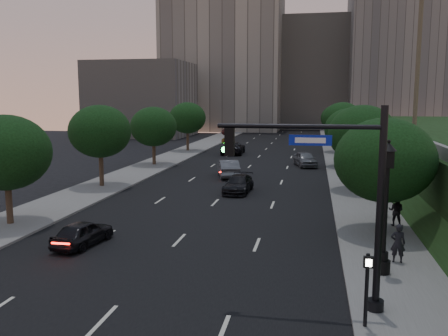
% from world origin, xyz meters
% --- Properties ---
extents(ground, '(160.00, 160.00, 0.00)m').
position_xyz_m(ground, '(0.00, 0.00, 0.00)').
color(ground, black).
rests_on(ground, ground).
extents(road_surface, '(16.00, 140.00, 0.02)m').
position_xyz_m(road_surface, '(0.00, 30.00, 0.01)').
color(road_surface, black).
rests_on(road_surface, ground).
extents(sidewalk_right, '(4.50, 140.00, 0.15)m').
position_xyz_m(sidewalk_right, '(10.25, 30.00, 0.07)').
color(sidewalk_right, slate).
rests_on(sidewalk_right, ground).
extents(sidewalk_left, '(4.50, 140.00, 0.15)m').
position_xyz_m(sidewalk_left, '(-10.25, 30.00, 0.07)').
color(sidewalk_left, slate).
rests_on(sidewalk_left, ground).
extents(parapet_wall, '(0.35, 90.00, 0.70)m').
position_xyz_m(parapet_wall, '(13.50, 28.00, 4.35)').
color(parapet_wall, slate).
rests_on(parapet_wall, embankment).
extents(office_block_left, '(26.00, 20.00, 32.00)m').
position_xyz_m(office_block_left, '(-14.00, 92.00, 16.00)').
color(office_block_left, gray).
rests_on(office_block_left, ground).
extents(office_block_mid, '(22.00, 18.00, 26.00)m').
position_xyz_m(office_block_mid, '(6.00, 102.00, 13.00)').
color(office_block_mid, '#99968C').
rests_on(office_block_mid, ground).
extents(office_block_right, '(20.00, 22.00, 36.00)m').
position_xyz_m(office_block_right, '(24.00, 96.00, 18.00)').
color(office_block_right, slate).
rests_on(office_block_right, ground).
extents(office_block_filler, '(18.00, 16.00, 14.00)m').
position_xyz_m(office_block_filler, '(-26.00, 70.00, 7.00)').
color(office_block_filler, '#99968C').
rests_on(office_block_filler, ground).
extents(tree_right_a, '(5.20, 5.20, 6.24)m').
position_xyz_m(tree_right_a, '(10.30, 8.00, 4.02)').
color(tree_right_a, '#38281C').
rests_on(tree_right_a, ground).
extents(tree_right_b, '(5.20, 5.20, 6.74)m').
position_xyz_m(tree_right_b, '(10.30, 20.00, 4.52)').
color(tree_right_b, '#38281C').
rests_on(tree_right_b, ground).
extents(tree_right_c, '(5.20, 5.20, 6.24)m').
position_xyz_m(tree_right_c, '(10.30, 33.00, 4.02)').
color(tree_right_c, '#38281C').
rests_on(tree_right_c, ground).
extents(tree_right_d, '(5.20, 5.20, 6.74)m').
position_xyz_m(tree_right_d, '(10.30, 47.00, 4.52)').
color(tree_right_d, '#38281C').
rests_on(tree_right_d, ground).
extents(tree_right_e, '(5.20, 5.20, 6.24)m').
position_xyz_m(tree_right_e, '(10.30, 62.00, 4.02)').
color(tree_right_e, '#38281C').
rests_on(tree_right_e, ground).
extents(tree_left_a, '(5.00, 5.00, 6.34)m').
position_xyz_m(tree_left_a, '(-10.30, 6.00, 4.21)').
color(tree_left_a, '#38281C').
rests_on(tree_left_a, ground).
extents(tree_left_b, '(5.00, 5.00, 6.71)m').
position_xyz_m(tree_left_b, '(-10.30, 18.00, 4.58)').
color(tree_left_b, '#38281C').
rests_on(tree_left_b, ground).
extents(tree_left_c, '(5.00, 5.00, 6.34)m').
position_xyz_m(tree_left_c, '(-10.30, 31.00, 4.21)').
color(tree_left_c, '#38281C').
rests_on(tree_left_c, ground).
extents(tree_left_d, '(5.00, 5.00, 6.71)m').
position_xyz_m(tree_left_d, '(-10.30, 45.00, 4.58)').
color(tree_left_d, '#38281C').
rests_on(tree_left_d, ground).
extents(traffic_signal_mast, '(5.68, 0.56, 7.00)m').
position_xyz_m(traffic_signal_mast, '(7.73, -1.81, 3.67)').
color(traffic_signal_mast, black).
rests_on(traffic_signal_mast, ground).
extents(street_lamp, '(0.64, 0.64, 5.62)m').
position_xyz_m(street_lamp, '(9.53, 1.77, 2.63)').
color(street_lamp, black).
rests_on(street_lamp, ground).
extents(pedestrian_signal, '(0.30, 0.33, 2.50)m').
position_xyz_m(pedestrian_signal, '(8.36, -3.13, 1.57)').
color(pedestrian_signal, black).
rests_on(pedestrian_signal, ground).
extents(sedan_near_left, '(2.00, 3.92, 1.28)m').
position_xyz_m(sedan_near_left, '(-4.44, 3.34, 0.64)').
color(sedan_near_left, black).
rests_on(sedan_near_left, ground).
extents(sedan_mid_left, '(3.01, 5.17, 1.61)m').
position_xyz_m(sedan_mid_left, '(-1.06, 25.04, 0.81)').
color(sedan_mid_left, '#56595E').
rests_on(sedan_mid_left, ground).
extents(sedan_far_left, '(2.80, 5.81, 1.60)m').
position_xyz_m(sedan_far_left, '(-3.65, 43.07, 0.80)').
color(sedan_far_left, black).
rests_on(sedan_far_left, ground).
extents(sedan_near_right, '(2.04, 4.65, 1.33)m').
position_xyz_m(sedan_near_right, '(1.02, 17.93, 0.66)').
color(sedan_near_right, black).
rests_on(sedan_near_right, ground).
extents(sedan_far_right, '(3.01, 4.99, 1.59)m').
position_xyz_m(sedan_far_right, '(5.82, 33.28, 0.79)').
color(sedan_far_right, slate).
rests_on(sedan_far_right, ground).
extents(pedestrian_a, '(0.65, 0.45, 1.71)m').
position_xyz_m(pedestrian_a, '(10.34, 3.26, 1.00)').
color(pedestrian_a, black).
rests_on(pedestrian_a, sidewalk_right).
extents(pedestrian_b, '(1.00, 0.89, 1.72)m').
position_xyz_m(pedestrian_b, '(11.26, 9.51, 1.01)').
color(pedestrian_b, black).
rests_on(pedestrian_b, sidewalk_right).
extents(pedestrian_c, '(1.10, 0.59, 1.79)m').
position_xyz_m(pedestrian_c, '(10.89, 11.56, 1.04)').
color(pedestrian_c, black).
rests_on(pedestrian_c, sidewalk_right).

